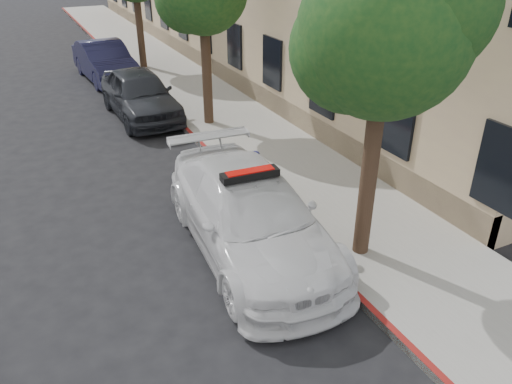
{
  "coord_description": "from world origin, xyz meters",
  "views": [
    {
      "loc": [
        -2.43,
        -8.29,
        5.67
      ],
      "look_at": [
        1.44,
        -0.41,
        1.0
      ],
      "focal_mm": 35.0,
      "sensor_mm": 36.0,
      "label": 1
    }
  ],
  "objects_px": {
    "parked_car_far": "(105,62)",
    "fire_hydrant": "(255,167)",
    "parked_car_mid": "(140,94)",
    "traffic_cone": "(277,188)",
    "police_car": "(250,214)"
  },
  "relations": [
    {
      "from": "parked_car_far",
      "to": "fire_hydrant",
      "type": "bearing_deg",
      "value": -87.84
    },
    {
      "from": "parked_car_mid",
      "to": "traffic_cone",
      "type": "xyz_separation_m",
      "value": [
        1.15,
        -7.47,
        -0.29
      ]
    },
    {
      "from": "police_car",
      "to": "parked_car_mid",
      "type": "height_order",
      "value": "police_car"
    },
    {
      "from": "police_car",
      "to": "traffic_cone",
      "type": "bearing_deg",
      "value": 48.07
    },
    {
      "from": "police_car",
      "to": "traffic_cone",
      "type": "xyz_separation_m",
      "value": [
        1.25,
        1.22,
        -0.29
      ]
    },
    {
      "from": "parked_car_far",
      "to": "fire_hydrant",
      "type": "height_order",
      "value": "parked_car_far"
    },
    {
      "from": "police_car",
      "to": "parked_car_mid",
      "type": "distance_m",
      "value": 8.69
    },
    {
      "from": "police_car",
      "to": "parked_car_far",
      "type": "height_order",
      "value": "police_car"
    },
    {
      "from": "fire_hydrant",
      "to": "police_car",
      "type": "bearing_deg",
      "value": -141.88
    },
    {
      "from": "parked_car_far",
      "to": "traffic_cone",
      "type": "height_order",
      "value": "parked_car_far"
    },
    {
      "from": "police_car",
      "to": "fire_hydrant",
      "type": "xyz_separation_m",
      "value": [
        1.25,
        2.36,
        -0.25
      ]
    },
    {
      "from": "parked_car_mid",
      "to": "fire_hydrant",
      "type": "relative_size",
      "value": 5.71
    },
    {
      "from": "police_car",
      "to": "traffic_cone",
      "type": "relative_size",
      "value": 7.85
    },
    {
      "from": "parked_car_mid",
      "to": "traffic_cone",
      "type": "bearing_deg",
      "value": -82.83
    },
    {
      "from": "parked_car_mid",
      "to": "parked_car_far",
      "type": "height_order",
      "value": "parked_car_mid"
    }
  ]
}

